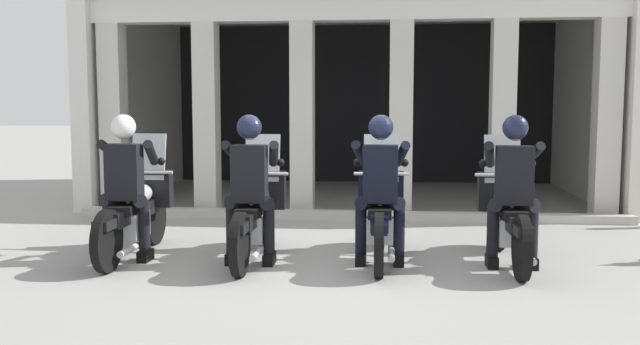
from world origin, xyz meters
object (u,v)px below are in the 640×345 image
object	(u,v)px
police_officer_center_right	(380,177)
motorcycle_far_right	(508,216)
police_officer_center_left	(250,176)
police_officer_far_right	(514,178)
motorcycle_far_left	(136,211)
motorcycle_center_right	(380,214)
motorcycle_center_left	(256,213)
police_officer_far_left	(125,175)

from	to	relation	value
police_officer_center_right	motorcycle_far_right	world-z (taller)	police_officer_center_right
police_officer_center_left	police_officer_far_right	world-z (taller)	same
motorcycle_far_left	motorcycle_center_right	world-z (taller)	same
police_officer_center_left	police_officer_far_right	distance (m)	2.73
motorcycle_center_left	police_officer_center_right	bearing A→B (deg)	-14.10
police_officer_far_left	police_officer_center_right	bearing A→B (deg)	5.03
motorcycle_center_left	motorcycle_far_right	size ratio (longest dim) A/B	1.00
motorcycle_center_right	police_officer_far_right	xyz separation A→B (m)	(1.36, -0.28, 0.44)
police_officer_center_left	police_officer_far_left	bearing A→B (deg)	172.03
police_officer_far_left	motorcycle_far_right	size ratio (longest dim) A/B	0.78
police_officer_far_left	police_officer_center_right	xyz separation A→B (m)	(2.73, 0.08, 0.00)
police_officer_far_left	police_officer_center_right	size ratio (longest dim) A/B	1.00
motorcycle_center_right	police_officer_center_right	world-z (taller)	police_officer_center_right
police_officer_center_left	police_officer_center_right	xyz separation A→B (m)	(1.36, 0.11, 0.00)
motorcycle_center_left	motorcycle_far_right	xyz separation A→B (m)	(2.73, 0.11, 0.00)
police_officer_center_right	motorcycle_far_right	bearing A→B (deg)	6.59
police_officer_far_right	motorcycle_far_right	bearing A→B (deg)	88.01
police_officer_far_left	motorcycle_center_right	world-z (taller)	police_officer_far_left
motorcycle_center_left	police_officer_center_right	distance (m)	1.44
police_officer_center_left	police_officer_far_right	bearing A→B (deg)	-4.52
motorcycle_center_left	police_officer_center_left	distance (m)	0.52
police_officer_far_left	motorcycle_far_right	xyz separation A→B (m)	(4.09, 0.37, -0.44)
motorcycle_far_right	police_officer_far_right	xyz separation A→B (m)	(-0.00, -0.28, 0.44)
police_officer_center_right	motorcycle_far_left	bearing A→B (deg)	170.64
police_officer_far_left	police_officer_center_left	bearing A→B (deg)	2.16
motorcycle_center_right	police_officer_far_right	distance (m)	1.46
motorcycle_center_left	police_officer_far_right	size ratio (longest dim) A/B	1.29
police_officer_center_left	police_officer_center_right	bearing A→B (deg)	-2.23
motorcycle_far_left	motorcycle_far_right	xyz separation A→B (m)	(4.09, 0.08, 0.00)
police_officer_far_left	motorcycle_center_left	bearing A→B (deg)	13.93
motorcycle_center_left	police_officer_far_right	world-z (taller)	police_officer_far_right
motorcycle_center_left	police_officer_far_right	distance (m)	2.77
motorcycle_far_left	police_officer_center_right	size ratio (longest dim) A/B	1.29
police_officer_far_left	motorcycle_center_left	xyz separation A→B (m)	(1.37, 0.26, -0.44)
motorcycle_center_right	motorcycle_far_right	size ratio (longest dim) A/B	1.00
motorcycle_far_left	police_officer_center_right	xyz separation A→B (m)	(2.73, -0.20, 0.44)
motorcycle_center_right	police_officer_far_right	world-z (taller)	police_officer_far_right
motorcycle_center_left	police_officer_center_left	bearing A→B (deg)	-97.11
police_officer_center_left	motorcycle_far_right	distance (m)	2.79
motorcycle_center_left	police_officer_center_left	xyz separation A→B (m)	(-0.00, -0.28, 0.44)
police_officer_far_left	police_officer_center_right	distance (m)	2.73
motorcycle_center_right	motorcycle_far_right	xyz separation A→B (m)	(1.36, 0.00, 0.00)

